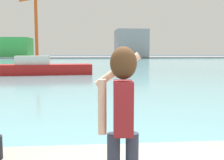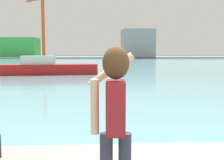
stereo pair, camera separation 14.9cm
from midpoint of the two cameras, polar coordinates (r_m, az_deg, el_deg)
name	(u,v)px [view 1 (the left image)]	position (r m, az deg, el deg)	size (l,w,h in m)	color
ground_plane	(95,63)	(52.89, -3.64, 3.58)	(220.00, 220.00, 0.00)	#334751
harbor_water	(95,62)	(54.89, -3.69, 3.68)	(140.00, 100.00, 0.02)	#6BA8B2
far_shore_dock	(92,57)	(94.86, -4.19, 4.78)	(140.00, 20.00, 0.41)	gray
person_photographer	(122,111)	(2.90, 0.63, -6.43)	(0.53, 0.56, 1.74)	#2D3342
boat_moored	(43,68)	(27.12, -14.42, 2.50)	(9.10, 3.03, 1.80)	#B21919
warehouse_left	(11,47)	(97.95, -20.50, 6.43)	(13.16, 10.10, 6.36)	green
warehouse_right	(131,43)	(91.30, 3.92, 7.64)	(10.05, 11.43, 8.86)	gray
port_crane	(35,22)	(91.38, -15.91, 11.63)	(6.85, 6.22, 19.20)	#D84C19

